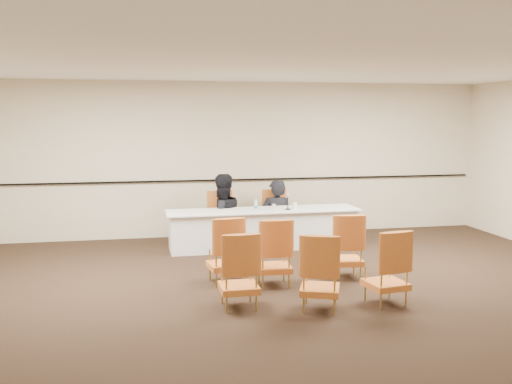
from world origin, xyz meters
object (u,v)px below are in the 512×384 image
panelist_second_chair (222,218)px  aud_chair_back_mid (320,271)px  panelist_second (222,221)px  microphone (288,202)px  coffee_cup (295,206)px  water_bottle (256,205)px  aud_chair_front_left (225,250)px  aud_chair_back_left (239,269)px  panelist_main (276,224)px  panelist_main_chair (277,216)px  aud_chair_front_mid (274,252)px  panel_table (263,229)px  drinking_glass (274,207)px  aud_chair_back_right (386,267)px  aud_chair_front_right (345,245)px

panelist_second_chair → aud_chair_back_mid: 3.96m
panelist_second → microphone: panelist_second is taller
coffee_cup → water_bottle: bearing=179.9°
microphone → coffee_cup: size_ratio=2.27×
aud_chair_front_left → aud_chair_back_left: bearing=-96.9°
panelist_main → panelist_main_chair: panelist_main is taller
panelist_second → water_bottle: panelist_second is taller
panelist_second_chair → coffee_cup: 1.40m
panelist_second → aud_chair_back_mid: panelist_second is taller
panelist_main_chair → aud_chair_back_mid: same height
panelist_main_chair → aud_chair_front_mid: size_ratio=1.00×
panel_table → panelist_second_chair: size_ratio=3.61×
water_bottle → drinking_glass: water_bottle is taller
microphone → aud_chair_front_left: (-1.40, -1.93, -0.35)m
drinking_glass → aud_chair_back_mid: size_ratio=0.11×
water_bottle → aud_chair_back_mid: (0.12, -3.32, -0.31)m
drinking_glass → aud_chair_back_left: (-1.16, -3.09, -0.26)m
panelist_second_chair → aud_chair_back_right: size_ratio=1.00×
aud_chair_front_mid → aud_chair_back_left: bearing=-124.1°
microphone → water_bottle: bearing=-172.5°
panelist_second_chair → drinking_glass: 1.05m
aud_chair_front_left → panelist_main_chair: bearing=54.9°
microphone → aud_chair_front_right: microphone is taller
microphone → aud_chair_back_mid: 3.32m
aud_chair_front_left → aud_chair_front_right: same height
panelist_second_chair → aud_chair_front_left: (-0.30, -2.55, 0.00)m
aud_chair_front_left → microphone: bearing=46.6°
panelist_main → aud_chair_front_right: (0.40, -2.65, 0.15)m
panelist_second → drinking_glass: (0.86, -0.54, 0.32)m
aud_chair_back_left → aud_chair_front_right: bearing=29.5°
aud_chair_front_mid → panelist_second: bearing=100.1°
panelist_main_chair → water_bottle: size_ratio=4.63×
aud_chair_back_left → panelist_second: bearing=85.0°
panel_table → panelist_main: 0.64m
panelist_main → panelist_second_chair: (-1.05, -0.02, 0.15)m
panel_table → panelist_second: (-0.68, 0.51, 0.08)m
panelist_second → aud_chair_back_mid: bearing=80.2°
panel_table → aud_chair_back_right: size_ratio=3.61×
aud_chair_front_right → aud_chair_back_mid: same height
panelist_second → aud_chair_back_right: bearing=92.2°
aud_chair_front_left → aud_chair_front_mid: (0.64, -0.25, 0.00)m
aud_chair_front_right → aud_chair_back_right: bearing=-80.0°
aud_chair_front_mid → coffee_cup: bearing=71.1°
coffee_cup → aud_chair_back_mid: size_ratio=0.13×
aud_chair_front_right → aud_chair_back_left: bearing=-143.9°
panelist_main_chair → aud_chair_back_mid: (-0.39, -3.92, 0.00)m
panelist_main_chair → panelist_second: bearing=-180.0°
aud_chair_back_left → panelist_main: bearing=69.4°
aud_chair_front_right → drinking_glass: bearing=111.6°
panelist_second → aud_chair_front_right: 3.00m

